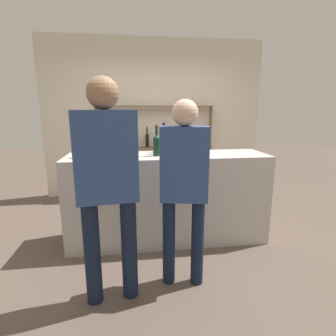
{
  "coord_description": "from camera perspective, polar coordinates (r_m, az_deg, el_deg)",
  "views": [
    {
      "loc": [
        -0.4,
        -2.99,
        1.58
      ],
      "look_at": [
        0.0,
        0.0,
        0.9
      ],
      "focal_mm": 28.0,
      "sensor_mm": 36.0,
      "label": 1
    }
  ],
  "objects": [
    {
      "name": "ground_plane",
      "position": [
        3.41,
        0.0,
        -14.96
      ],
      "size": [
        16.0,
        16.0,
        0.0
      ],
      "primitive_type": "plane",
      "color": "brown"
    },
    {
      "name": "bar_counter",
      "position": [
        3.19,
        0.0,
        -6.51
      ],
      "size": [
        2.35,
        0.62,
        1.06
      ],
      "primitive_type": "cube",
      "color": "#B7B2AD",
      "rests_on": "ground_plane"
    },
    {
      "name": "back_wall",
      "position": [
        4.92,
        -3.0,
        10.59
      ],
      "size": [
        3.95,
        0.12,
        2.8
      ],
      "primitive_type": "cube",
      "color": "beige",
      "rests_on": "ground_plane"
    },
    {
      "name": "back_shelf",
      "position": [
        4.76,
        -2.88,
        6.79
      ],
      "size": [
        2.08,
        0.18,
        1.64
      ],
      "color": "brown",
      "rests_on": "ground_plane"
    },
    {
      "name": "counter_bottle_0",
      "position": [
        2.98,
        -2.48,
        5.19
      ],
      "size": [
        0.08,
        0.08,
        0.35
      ],
      "color": "black",
      "rests_on": "bar_counter"
    },
    {
      "name": "counter_bottle_1",
      "position": [
        3.23,
        -0.92,
        5.89
      ],
      "size": [
        0.09,
        0.09,
        0.36
      ],
      "color": "#0F1956",
      "rests_on": "bar_counter"
    },
    {
      "name": "counter_bottle_2",
      "position": [
        3.13,
        -0.98,
        5.46
      ],
      "size": [
        0.09,
        0.09,
        0.34
      ],
      "color": "black",
      "rests_on": "bar_counter"
    },
    {
      "name": "wine_glass",
      "position": [
        3.02,
        -19.54,
        4.19
      ],
      "size": [
        0.08,
        0.08,
        0.16
      ],
      "color": "silver",
      "rests_on": "bar_counter"
    },
    {
      "name": "ice_bucket",
      "position": [
        3.12,
        -9.44,
        5.14
      ],
      "size": [
        0.24,
        0.24,
        0.24
      ],
      "color": "black",
      "rests_on": "bar_counter"
    },
    {
      "name": "cork_jar",
      "position": [
        3.2,
        -14.16,
        4.32
      ],
      "size": [
        0.14,
        0.14,
        0.15
      ],
      "color": "silver",
      "rests_on": "bar_counter"
    },
    {
      "name": "customer_center",
      "position": [
        2.25,
        3.5,
        -2.6
      ],
      "size": [
        0.43,
        0.25,
        1.66
      ],
      "rotation": [
        0.0,
        0.0,
        1.39
      ],
      "color": "#121C33",
      "rests_on": "ground_plane"
    },
    {
      "name": "customer_left",
      "position": [
        2.07,
        -13.1,
        -1.9
      ],
      "size": [
        0.49,
        0.26,
        1.82
      ],
      "rotation": [
        0.0,
        0.0,
        1.69
      ],
      "color": "#121C33",
      "rests_on": "ground_plane"
    }
  ]
}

